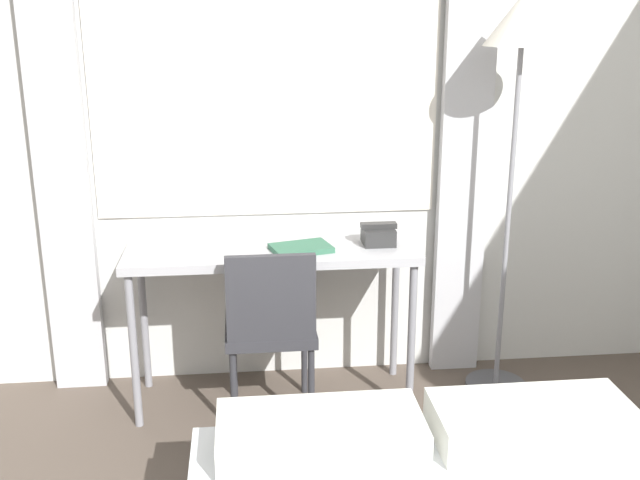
{
  "coord_description": "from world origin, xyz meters",
  "views": [
    {
      "loc": [
        -0.46,
        -0.76,
        1.79
      ],
      "look_at": [
        -0.15,
        2.09,
        0.92
      ],
      "focal_mm": 42.0,
      "sensor_mm": 36.0,
      "label": 1
    }
  ],
  "objects_px": {
    "standing_lamp": "(520,62)",
    "book": "(301,248)",
    "desk": "(272,262)",
    "telephone": "(378,235)",
    "desk_chair": "(270,323)"
  },
  "relations": [
    {
      "from": "book",
      "to": "desk",
      "type": "bearing_deg",
      "value": 153.07
    },
    {
      "from": "standing_lamp",
      "to": "telephone",
      "type": "xyz_separation_m",
      "value": [
        -0.61,
        0.02,
        -0.77
      ]
    },
    {
      "from": "desk_chair",
      "to": "standing_lamp",
      "type": "bearing_deg",
      "value": 8.63
    },
    {
      "from": "desk",
      "to": "standing_lamp",
      "type": "distance_m",
      "value": 1.41
    },
    {
      "from": "standing_lamp",
      "to": "book",
      "type": "relative_size",
      "value": 6.33
    },
    {
      "from": "desk_chair",
      "to": "standing_lamp",
      "type": "height_order",
      "value": "standing_lamp"
    },
    {
      "from": "desk_chair",
      "to": "book",
      "type": "bearing_deg",
      "value": 40.3
    },
    {
      "from": "desk",
      "to": "telephone",
      "type": "xyz_separation_m",
      "value": [
        0.49,
        -0.0,
        0.12
      ]
    },
    {
      "from": "desk",
      "to": "book",
      "type": "xyz_separation_m",
      "value": [
        0.13,
        -0.07,
        0.08
      ]
    },
    {
      "from": "desk_chair",
      "to": "standing_lamp",
      "type": "distance_m",
      "value": 1.58
    },
    {
      "from": "desk",
      "to": "desk_chair",
      "type": "relative_size",
      "value": 1.59
    },
    {
      "from": "standing_lamp",
      "to": "book",
      "type": "distance_m",
      "value": 1.26
    },
    {
      "from": "desk",
      "to": "desk_chair",
      "type": "height_order",
      "value": "desk_chair"
    },
    {
      "from": "standing_lamp",
      "to": "telephone",
      "type": "bearing_deg",
      "value": 178.38
    },
    {
      "from": "book",
      "to": "desk_chair",
      "type": "bearing_deg",
      "value": -139.41
    }
  ]
}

